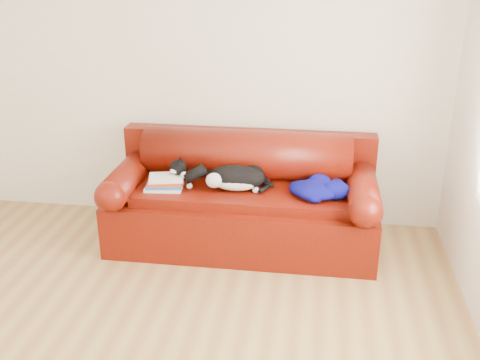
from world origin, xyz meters
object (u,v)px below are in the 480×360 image
Objects in this scene: sofa_base at (243,216)px; book_stack at (165,182)px; blanket at (318,188)px; cat at (235,178)px.

sofa_base is 0.68m from book_stack.
sofa_base is 6.88× the size of book_stack.
book_stack is at bearing -179.08° from blanket.
sofa_base is at bearing 30.90° from cat.
blanket is (0.59, -0.10, 0.32)m from sofa_base.
cat is 1.31× the size of blanket.
cat is (-0.05, -0.07, 0.35)m from sofa_base.
blanket is (1.19, 0.02, 0.01)m from book_stack.
blanket is at bearing -25.80° from cat.
book_stack is at bearing 163.01° from cat.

